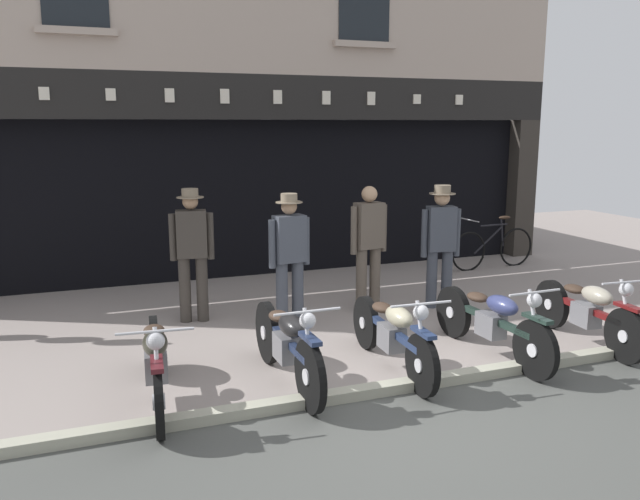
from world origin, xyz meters
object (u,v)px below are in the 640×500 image
(advert_board_near, at_px, (374,172))
(advert_board_far, at_px, (419,171))
(motorcycle_center_right, at_px, (492,321))
(shopkeeper_center, at_px, (289,254))
(motorcycle_right, at_px, (588,310))
(motorcycle_left, at_px, (156,360))
(salesman_left, at_px, (192,249))
(motorcycle_center_left, at_px, (287,343))
(assistant_far_right, at_px, (441,240))
(motorcycle_center, at_px, (393,333))
(salesman_right, at_px, (369,242))
(leaning_bicycle, at_px, (493,247))

(advert_board_near, height_order, advert_board_far, advert_board_near)
(motorcycle_center_right, height_order, shopkeeper_center, shopkeeper_center)
(motorcycle_center_right, bearing_deg, advert_board_far, -111.83)
(motorcycle_right, bearing_deg, shopkeeper_center, -26.92)
(advert_board_far, bearing_deg, motorcycle_left, -138.43)
(motorcycle_left, height_order, salesman_left, salesman_left)
(motorcycle_center_left, xyz_separation_m, assistant_far_right, (2.84, 1.88, 0.52))
(motorcycle_center, bearing_deg, motorcycle_left, 1.57)
(motorcycle_center_left, bearing_deg, shopkeeper_center, -109.29)
(salesman_right, bearing_deg, motorcycle_center_right, 95.64)
(advert_board_near, xyz_separation_m, advert_board_far, (0.92, -0.00, -0.01))
(motorcycle_left, height_order, motorcycle_center_right, motorcycle_center_right)
(motorcycle_left, height_order, shopkeeper_center, shopkeeper_center)
(motorcycle_left, xyz_separation_m, salesman_left, (0.77, 2.41, 0.55))
(motorcycle_center, distance_m, assistant_far_right, 2.61)
(motorcycle_center_left, bearing_deg, advert_board_far, -131.01)
(motorcycle_center_left, xyz_separation_m, leaning_bicycle, (5.05, 3.72, -0.06))
(advert_board_far, bearing_deg, assistant_far_right, -113.76)
(motorcycle_left, relative_size, salesman_left, 1.17)
(motorcycle_center, relative_size, leaning_bicycle, 1.15)
(motorcycle_center, bearing_deg, leaning_bicycle, -133.58)
(motorcycle_center_left, height_order, salesman_left, salesman_left)
(leaning_bicycle, bearing_deg, advert_board_near, 56.96)
(motorcycle_right, bearing_deg, assistant_far_right, -63.67)
(motorcycle_center, relative_size, assistant_far_right, 1.17)
(salesman_left, relative_size, advert_board_far, 1.92)
(shopkeeper_center, xyz_separation_m, assistant_far_right, (2.23, 0.12, 0.02))
(motorcycle_center_left, height_order, motorcycle_center, motorcycle_center_left)
(salesman_left, bearing_deg, leaning_bicycle, -157.64)
(motorcycle_left, height_order, motorcycle_center, motorcycle_left)
(motorcycle_left, relative_size, advert_board_near, 2.19)
(motorcycle_center_left, xyz_separation_m, motorcycle_right, (3.62, -0.10, -0.02))
(advert_board_near, bearing_deg, shopkeeper_center, -130.66)
(motorcycle_right, bearing_deg, leaning_bicycle, -105.68)
(advert_board_near, bearing_deg, motorcycle_left, -133.09)
(motorcycle_center, bearing_deg, salesman_right, -105.75)
(motorcycle_center_right, height_order, advert_board_near, advert_board_near)
(motorcycle_center_right, height_order, salesman_right, salesman_right)
(motorcycle_center_left, xyz_separation_m, shopkeeper_center, (0.61, 1.77, 0.51))
(motorcycle_center_left, height_order, advert_board_near, advert_board_near)
(motorcycle_right, distance_m, salesman_right, 2.87)
(leaning_bicycle, bearing_deg, shopkeeper_center, 110.80)
(salesman_right, bearing_deg, leaning_bicycle, -160.56)
(leaning_bicycle, bearing_deg, motorcycle_center_right, 141.40)
(motorcycle_center_right, relative_size, advert_board_far, 2.29)
(shopkeeper_center, xyz_separation_m, advert_board_near, (2.60, 3.02, 0.75))
(motorcycle_center_left, xyz_separation_m, advert_board_far, (4.12, 4.79, 1.25))
(motorcycle_center, relative_size, salesman_right, 1.17)
(shopkeeper_center, xyz_separation_m, leaning_bicycle, (4.44, 1.95, -0.56))
(motorcycle_left, xyz_separation_m, advert_board_far, (5.37, 4.76, 1.27))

